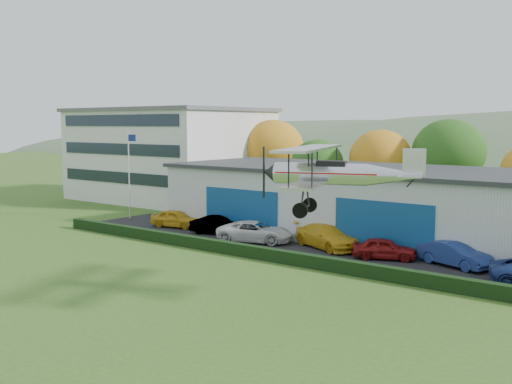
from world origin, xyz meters
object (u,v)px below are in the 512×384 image
Objects in this scene: flagpole at (130,167)px; car_4 at (385,248)px; office_block at (170,154)px; biplane at (333,172)px; hangar at (419,206)px; car_5 at (455,254)px; car_2 at (255,232)px; car_0 at (176,219)px; car_3 at (327,236)px; car_1 at (218,225)px.

flagpole is 1.99× the size of car_4.
flagpole is (8.12, -13.00, -0.43)m from office_block.
car_4 is 11.92m from biplane.
car_5 is at bearing -52.11° from hangar.
hangar is at bearing 13.51° from flagpole.
car_2 is 1.19× the size of car_5.
car_0 is (-18.39, -6.71, -1.87)m from hangar.
biplane is at bearing -149.82° from car_2.
car_0 is 14.35m from car_3.
car_1 is 18.50m from car_5.
hangar is 10.09× the size of car_4.
car_2 is 0.63× the size of biplane.
car_5 is (29.83, -0.38, -3.98)m from flagpole.
biplane reaches higher than car_4.
car_5 is at bearing 59.33° from biplane.
office_block is at bearing 34.56° from car_0.
car_4 is 4.32m from car_5.
flagpole is at bearing 67.24° from car_1.
flagpole is 1.87× the size of car_1.
car_0 is at bearing 133.42° from biplane.
office_block reaches higher than flagpole.
office_block is 5.12× the size of car_4.
hangar is 9.43× the size of car_0.
office_block is 43.38m from biplane.
biplane is (-2.10, -11.03, 5.58)m from car_5.
car_4 is at bearing -84.43° from hangar.
biplane is (2.15, -10.28, 5.65)m from car_4.
car_0 is at bearing 114.38° from car_3.
car_0 is 24.42m from biplane.
car_0 is 23.34m from car_5.
office_block is 15.33m from flagpole.
hangar is 7.41× the size of car_2.
office_block is 4.82× the size of car_1.
biplane is (27.73, -11.41, 1.60)m from flagpole.
biplane is (6.89, -11.05, 5.53)m from car_3.
flagpole is 16.22m from car_2.
flagpole is at bearing 62.36° from car_2.
car_4 is at bearing -76.32° from car_3.
office_block reaches higher than car_3.
hangar is at bearing -82.16° from car_0.
car_3 is (9.50, 0.64, 0.10)m from car_1.
biplane reaches higher than car_0.
office_block is 32.19m from car_3.
car_2 is at bearing -31.86° from office_block.
office_block is 36.81m from car_4.
hangar is 25.68m from flagpole.
car_1 is 0.49× the size of biplane.
hangar is 7.73m from car_3.
car_5 is (8.99, -0.01, -0.05)m from car_3.
car_4 is (4.74, -0.77, -0.12)m from car_3.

